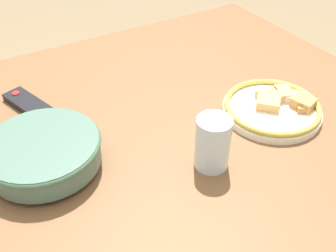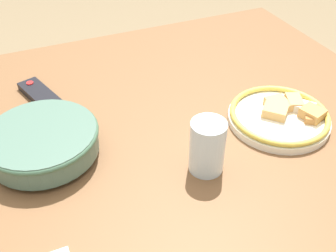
{
  "view_description": "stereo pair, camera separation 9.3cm",
  "coord_description": "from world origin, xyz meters",
  "px_view_note": "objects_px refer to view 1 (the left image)",
  "views": [
    {
      "loc": [
        -0.36,
        -0.7,
        1.36
      ],
      "look_at": [
        0.01,
        -0.08,
        0.78
      ],
      "focal_mm": 42.0,
      "sensor_mm": 36.0,
      "label": 1
    },
    {
      "loc": [
        -0.28,
        -0.75,
        1.36
      ],
      "look_at": [
        0.01,
        -0.08,
        0.78
      ],
      "focal_mm": 42.0,
      "sensor_mm": 36.0,
      "label": 2
    }
  ],
  "objects_px": {
    "food_plate": "(273,107)",
    "tv_remote": "(29,105)",
    "noodle_bowl": "(44,152)",
    "drinking_glass": "(213,143)"
  },
  "relations": [
    {
      "from": "noodle_bowl",
      "to": "food_plate",
      "type": "relative_size",
      "value": 0.99
    },
    {
      "from": "noodle_bowl",
      "to": "tv_remote",
      "type": "bearing_deg",
      "value": 83.71
    },
    {
      "from": "food_plate",
      "to": "tv_remote",
      "type": "height_order",
      "value": "food_plate"
    },
    {
      "from": "food_plate",
      "to": "drinking_glass",
      "type": "xyz_separation_m",
      "value": [
        -0.25,
        -0.07,
        0.04
      ]
    },
    {
      "from": "food_plate",
      "to": "tv_remote",
      "type": "relative_size",
      "value": 1.43
    },
    {
      "from": "food_plate",
      "to": "tv_remote",
      "type": "xyz_separation_m",
      "value": [
        -0.54,
        0.35,
        -0.01
      ]
    },
    {
      "from": "food_plate",
      "to": "tv_remote",
      "type": "bearing_deg",
      "value": 147.41
    },
    {
      "from": "noodle_bowl",
      "to": "food_plate",
      "type": "height_order",
      "value": "noodle_bowl"
    },
    {
      "from": "noodle_bowl",
      "to": "tv_remote",
      "type": "relative_size",
      "value": 1.42
    },
    {
      "from": "noodle_bowl",
      "to": "tv_remote",
      "type": "height_order",
      "value": "noodle_bowl"
    }
  ]
}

